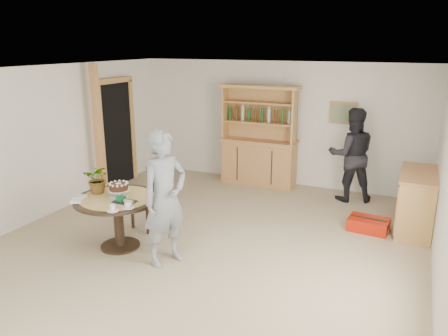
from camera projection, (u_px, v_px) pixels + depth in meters
ground at (201, 250)px, 6.22m from camera, size 7.00×7.00×0.00m
room_shell at (199, 130)px, 5.74m from camera, size 6.04×7.04×2.52m
doorway at (116, 132)px, 8.82m from camera, size 0.13×1.10×2.18m
pine_post at (98, 133)px, 7.99m from camera, size 0.12×0.12×2.50m
hutch at (259, 151)px, 8.99m from camera, size 1.62×0.54×2.04m
sideboard at (416, 202)px, 6.77m from camera, size 0.54×1.26×0.94m
dining_table at (118, 207)px, 6.16m from camera, size 1.20×1.20×0.76m
dining_chair at (152, 194)px, 6.89m from camera, size 0.51×0.51×0.95m
birthday_cake at (119, 188)px, 6.13m from camera, size 0.30×0.30×0.20m
flower_vase at (98, 179)px, 6.24m from camera, size 0.47×0.44×0.42m
gift_tray at (124, 200)px, 5.92m from camera, size 0.30×0.20×0.08m
coffee_cup_a at (128, 205)px, 5.70m from camera, size 0.15×0.15×0.09m
coffee_cup_b at (113, 209)px, 5.60m from camera, size 0.15×0.15×0.08m
napkins at (78, 199)px, 6.00m from camera, size 0.24×0.33×0.03m
teen_boy at (165, 198)px, 5.65m from camera, size 0.66×0.77×1.80m
adult_person at (352, 155)px, 7.99m from camera, size 1.02×0.90×1.73m
red_suitcase at (369, 224)px, 6.84m from camera, size 0.64×0.46×0.21m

